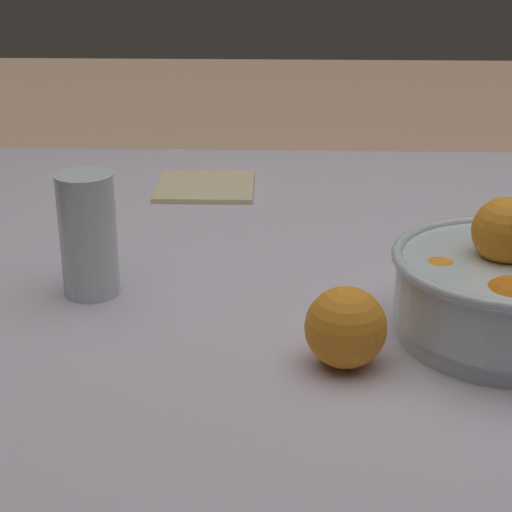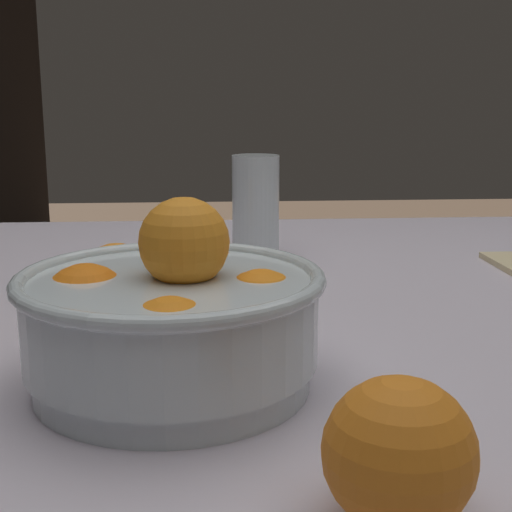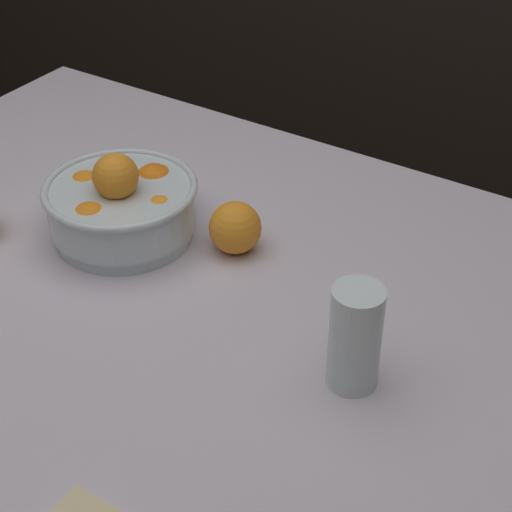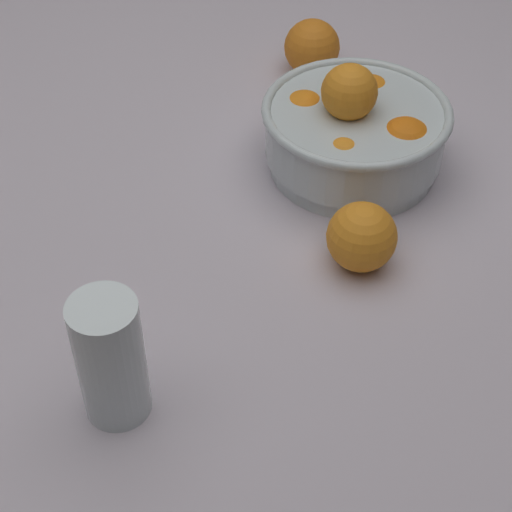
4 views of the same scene
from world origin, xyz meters
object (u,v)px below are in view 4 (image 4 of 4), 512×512
at_px(orange_loose_near_bowl, 362,237).
at_px(juice_glass, 111,364).
at_px(fruit_bowl, 355,132).
at_px(orange_loose_front, 312,47).

bearing_deg(orange_loose_near_bowl, juice_glass, -29.28).
bearing_deg(fruit_bowl, orange_loose_near_bowl, 20.49).
bearing_deg(fruit_bowl, orange_loose_front, -147.06).
xyz_separation_m(fruit_bowl, juice_glass, (0.45, -0.10, 0.01)).
xyz_separation_m(fruit_bowl, orange_loose_near_bowl, (0.17, 0.06, -0.01)).
bearing_deg(orange_loose_near_bowl, orange_loose_front, -152.45).
distance_m(orange_loose_near_bowl, orange_loose_front, 0.41).
bearing_deg(orange_loose_front, orange_loose_near_bowl, 27.55).
distance_m(juice_glass, orange_loose_near_bowl, 0.33).
bearing_deg(orange_loose_near_bowl, fruit_bowl, -159.51).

